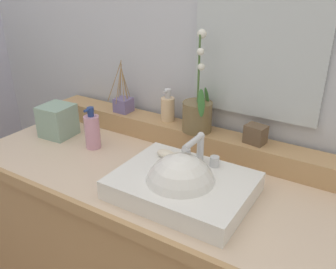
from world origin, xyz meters
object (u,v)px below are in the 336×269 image
(potted_plant, at_px, (197,112))
(soap_dispenser, at_px, (168,108))
(soap_bar, at_px, (167,153))
(lotion_bottle, at_px, (92,131))
(reed_diffuser, at_px, (123,104))
(tissue_box, at_px, (58,121))
(trinket_box, at_px, (256,134))
(sink_basin, at_px, (182,187))

(potted_plant, xyz_separation_m, soap_dispenser, (-0.16, 0.03, -0.02))
(soap_bar, distance_m, lotion_bottle, 0.36)
(soap_bar, xyz_separation_m, reed_diffuser, (-0.37, 0.23, 0.04))
(soap_dispenser, height_order, lotion_bottle, soap_dispenser)
(soap_bar, relative_size, reed_diffuser, 0.30)
(potted_plant, height_order, lotion_bottle, potted_plant)
(soap_dispenser, xyz_separation_m, tissue_box, (-0.43, -0.23, -0.07))
(soap_bar, height_order, reed_diffuser, reed_diffuser)
(reed_diffuser, bearing_deg, lotion_bottle, -87.43)
(lotion_bottle, height_order, tissue_box, lotion_bottle)
(reed_diffuser, height_order, trinket_box, reed_diffuser)
(sink_basin, xyz_separation_m, lotion_bottle, (-0.48, 0.11, 0.04))
(sink_basin, bearing_deg, trinket_box, 69.97)
(sink_basin, distance_m, tissue_box, 0.71)
(soap_bar, xyz_separation_m, trinket_box, (0.24, 0.23, 0.04))
(trinket_box, xyz_separation_m, lotion_bottle, (-0.61, -0.22, -0.05))
(potted_plant, relative_size, reed_diffuser, 1.67)
(soap_dispenser, bearing_deg, trinket_box, -2.50)
(sink_basin, bearing_deg, soap_dispenser, 127.68)
(sink_basin, relative_size, lotion_bottle, 2.47)
(potted_plant, bearing_deg, sink_basin, -70.37)
(potted_plant, bearing_deg, trinket_box, 3.12)
(sink_basin, xyz_separation_m, potted_plant, (-0.11, 0.32, 0.13))
(sink_basin, distance_m, soap_bar, 0.16)
(potted_plant, height_order, tissue_box, potted_plant)
(trinket_box, bearing_deg, tissue_box, -155.79)
(soap_bar, height_order, soap_dispenser, soap_dispenser)
(soap_bar, relative_size, tissue_box, 0.50)
(sink_basin, bearing_deg, tissue_box, 170.12)
(reed_diffuser, height_order, tissue_box, reed_diffuser)
(sink_basin, distance_m, trinket_box, 0.37)
(lotion_bottle, bearing_deg, tissue_box, 177.50)
(sink_basin, xyz_separation_m, trinket_box, (0.12, 0.33, 0.09))
(potted_plant, height_order, reed_diffuser, potted_plant)
(sink_basin, height_order, soap_dispenser, soap_dispenser)
(soap_bar, xyz_separation_m, lotion_bottle, (-0.36, 0.01, -0.00))
(potted_plant, xyz_separation_m, reed_diffuser, (-0.38, 0.01, -0.04))
(sink_basin, relative_size, trinket_box, 5.91)
(reed_diffuser, distance_m, trinket_box, 0.62)
(trinket_box, relative_size, tissue_box, 0.53)
(soap_dispenser, distance_m, trinket_box, 0.39)
(potted_plant, bearing_deg, soap_dispenser, 169.14)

